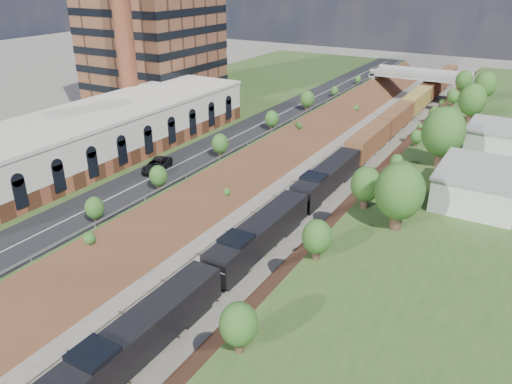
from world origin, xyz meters
name	(u,v)px	position (x,y,z in m)	size (l,w,h in m)	color
platform_left	(161,133)	(-33.00, 60.00, 2.50)	(44.00, 180.00, 5.00)	#355121
embankment_left	(262,167)	(-11.00, 60.00, 0.00)	(7.07, 180.00, 7.07)	brown
embankment_right	(389,194)	(11.00, 60.00, 0.00)	(7.07, 180.00, 7.07)	brown
rail_left_track	(307,176)	(-2.60, 60.00, 0.09)	(1.58, 180.00, 0.18)	gray
rail_right_track	(337,182)	(2.60, 60.00, 0.09)	(1.58, 180.00, 0.18)	gray
road	(240,135)	(-15.50, 60.00, 5.05)	(8.00, 180.00, 0.10)	black
guardrail	(260,136)	(-11.40, 59.80, 5.55)	(0.10, 171.00, 0.70)	#99999E
commercial_building	(86,138)	(-28.00, 38.00, 8.51)	(14.30, 62.30, 7.00)	brown
smokestack	(121,8)	(-36.00, 56.00, 25.00)	(3.20, 3.20, 40.00)	brown
overpass	(420,81)	(0.00, 122.00, 4.92)	(24.50, 8.30, 7.40)	gray
white_building_near	(478,186)	(23.50, 52.00, 7.00)	(9.00, 12.00, 4.00)	silver
white_building_far	(496,138)	(23.00, 74.00, 6.80)	(8.00, 10.00, 3.60)	silver
tree_right_large	(400,192)	(17.00, 40.00, 9.38)	(5.25, 5.25, 7.61)	#473323
tree_left_crest	(63,224)	(-11.80, 20.00, 7.04)	(2.45, 2.45, 3.55)	#473323
freight_train	(380,132)	(2.60, 81.17, 2.70)	(3.22, 146.48, 4.76)	black
suv	(157,165)	(-16.62, 40.02, 5.91)	(2.67, 5.80, 1.61)	black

